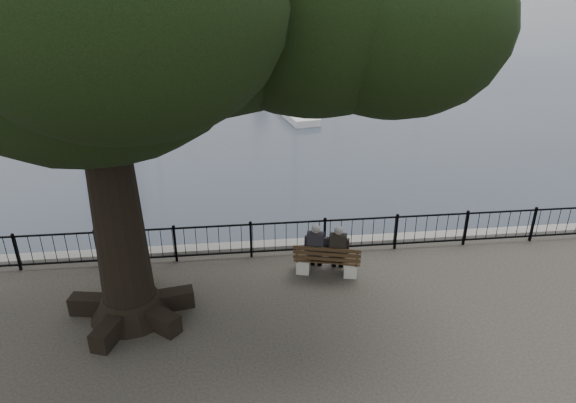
{
  "coord_description": "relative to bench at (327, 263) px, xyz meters",
  "views": [
    {
      "loc": [
        -1.35,
        -9.57,
        7.22
      ],
      "look_at": [
        0.0,
        2.5,
        1.6
      ],
      "focal_mm": 32.0,
      "sensor_mm": 36.0,
      "label": 1
    }
  ],
  "objects": [
    {
      "name": "sailboat_i",
      "position": [
        3.6,
        31.89,
        -1.02
      ],
      "size": [
        3.02,
        4.91,
        8.84
      ],
      "color": "silver",
      "rests_on": "ground"
    },
    {
      "name": "lion_monument",
      "position": [
        1.12,
        48.48,
        1.07
      ],
      "size": [
        6.44,
        6.44,
        9.39
      ],
      "color": "gray",
      "rests_on": "ground"
    },
    {
      "name": "person_left",
      "position": [
        -0.27,
        0.17,
        0.34
      ],
      "size": [
        0.52,
        0.76,
        1.41
      ],
      "color": "black",
      "rests_on": "ground"
    },
    {
      "name": "harbor",
      "position": [
        -0.88,
        1.56,
        -0.81
      ],
      "size": [
        260.0,
        260.0,
        1.2
      ],
      "color": "gray",
      "rests_on": "ground"
    },
    {
      "name": "sailboat_c",
      "position": [
        1.48,
        18.82,
        -1.01
      ],
      "size": [
        2.46,
        5.48,
        9.89
      ],
      "color": "silver",
      "rests_on": "ground"
    },
    {
      "name": "railing",
      "position": [
        -0.88,
        1.06,
        0.25
      ],
      "size": [
        22.06,
        0.06,
        1.0
      ],
      "color": "black",
      "rests_on": "ground"
    },
    {
      "name": "sailboat_g",
      "position": [
        7.23,
        34.11,
        -1.0
      ],
      "size": [
        1.66,
        5.51,
        10.33
      ],
      "color": "silver",
      "rests_on": "ground"
    },
    {
      "name": "sailboat_f",
      "position": [
        -0.18,
        34.56,
        -0.99
      ],
      "size": [
        2.4,
        5.06,
        10.14
      ],
      "color": "silver",
      "rests_on": "ground"
    },
    {
      "name": "person_right",
      "position": [
        0.27,
        0.03,
        0.34
      ],
      "size": [
        0.52,
        0.76,
        1.41
      ],
      "color": "black",
      "rests_on": "ground"
    },
    {
      "name": "sailboat_b",
      "position": [
        -6.52,
        17.34,
        -0.98
      ],
      "size": [
        1.43,
        5.04,
        10.76
      ],
      "color": "silver",
      "rests_on": "ground"
    },
    {
      "name": "sailboat_h",
      "position": [
        -6.69,
        41.41,
        -0.93
      ],
      "size": [
        1.73,
        5.51,
        13.04
      ],
      "color": "silver",
      "rests_on": "ground"
    },
    {
      "name": "sailboat_e",
      "position": [
        -10.06,
        32.09,
        -0.96
      ],
      "size": [
        2.36,
        5.23,
        11.47
      ],
      "color": "silver",
      "rests_on": "ground"
    },
    {
      "name": "sailboat_d",
      "position": [
        12.02,
        26.5,
        -1.03
      ],
      "size": [
        3.34,
        5.34,
        8.62
      ],
      "color": "silver",
      "rests_on": "ground"
    },
    {
      "name": "sailboat_a",
      "position": [
        -10.12,
        15.46,
        -1.01
      ],
      "size": [
        3.14,
        5.82,
        10.16
      ],
      "color": "silver",
      "rests_on": "ground"
    },
    {
      "name": "bench",
      "position": [
        0.0,
        0.0,
        0.0
      ],
      "size": [
        1.75,
        0.91,
        0.89
      ],
      "color": "#A09E97",
      "rests_on": "ground"
    }
  ]
}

